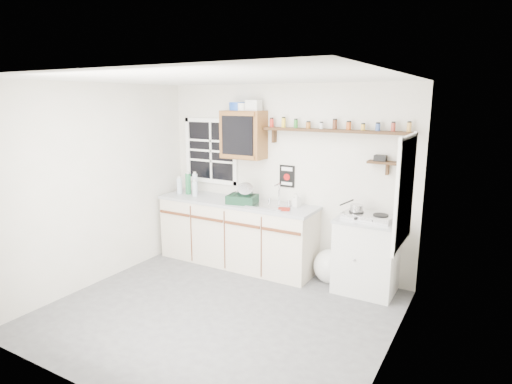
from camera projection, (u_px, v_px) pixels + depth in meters
room at (217, 202)px, 4.46m from camera, size 3.64×3.24×2.54m
main_cabinet at (237, 233)px, 6.02m from camera, size 2.31×0.63×0.92m
right_cabinet at (366, 256)px, 5.15m from camera, size 0.73×0.57×0.91m
sink at (271, 205)px, 5.66m from camera, size 0.52×0.44×0.29m
upper_cabinet at (243, 135)px, 5.83m from camera, size 0.60×0.32×0.65m
upper_cabinet_clutter at (244, 106)px, 5.75m from camera, size 0.46×0.24×0.14m
spice_shelf at (334, 130)px, 5.25m from camera, size 1.91×0.18×0.35m
secondary_shelf at (385, 162)px, 5.03m from camera, size 0.45×0.16×0.24m
warning_sign at (287, 176)px, 5.78m from camera, size 0.22×0.02×0.30m
window_back at (211, 151)px, 6.33m from camera, size 0.93×0.03×0.98m
window_right at (406, 192)px, 4.02m from camera, size 0.03×0.78×1.08m
water_bottles at (189, 185)px, 6.30m from camera, size 0.39×0.18×0.34m
dish_rack at (243, 197)px, 5.76m from camera, size 0.43×0.36×0.29m
soap_bottle at (297, 200)px, 5.58m from camera, size 0.11×0.11×0.19m
rag at (284, 209)px, 5.44m from camera, size 0.19×0.17×0.02m
hotplate at (368, 217)px, 5.03m from camera, size 0.61×0.36×0.08m
saucepan at (356, 208)px, 5.09m from camera, size 0.34×0.25×0.16m
trash_bag at (330, 266)px, 5.48m from camera, size 0.42×0.38×0.48m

